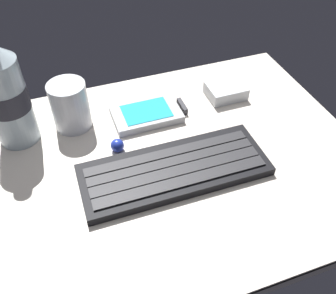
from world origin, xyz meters
The scene contains 7 objects.
ground_plane centered at (0.00, -0.23, -0.99)cm, with size 64.00×48.00×2.80cm.
keyboard centered at (-0.01, -2.87, 0.81)cm, with size 29.10×11.27×1.70cm.
handheld_device centered at (0.66, 11.50, 0.73)cm, with size 12.81×7.63×1.50cm.
juice_cup centered at (-12.69, 13.87, 3.91)cm, with size 6.40×6.40×8.50cm.
water_bottle centered at (-21.84, 13.61, 9.01)cm, with size 6.73×6.73×20.80cm.
charger_block centered at (16.22, 12.49, 1.20)cm, with size 7.00×5.60×2.40cm, color silver.
trackball_mouse centered at (-7.00, 5.00, 1.10)cm, with size 2.20×2.20×2.20cm, color #2338B2.
Camera 1 is at (-14.22, -39.64, 44.01)cm, focal length 40.53 mm.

